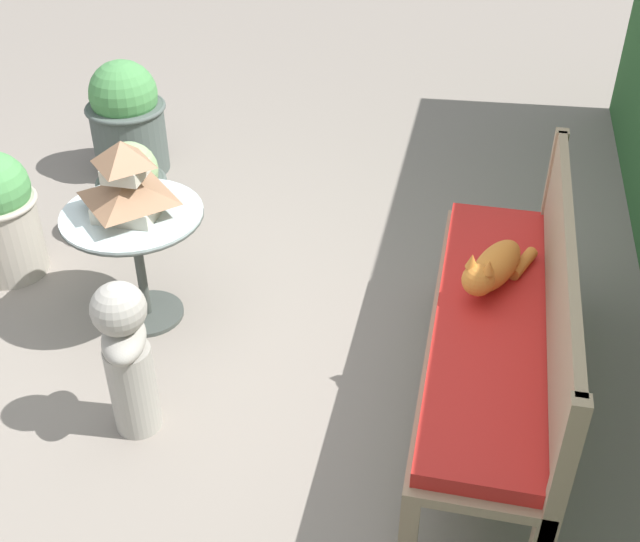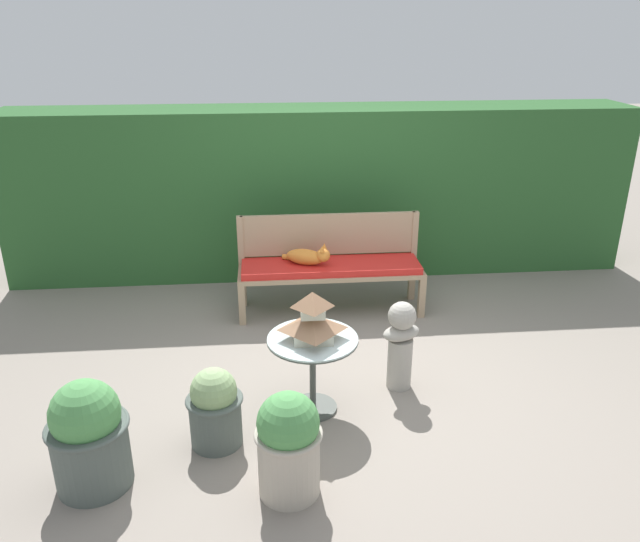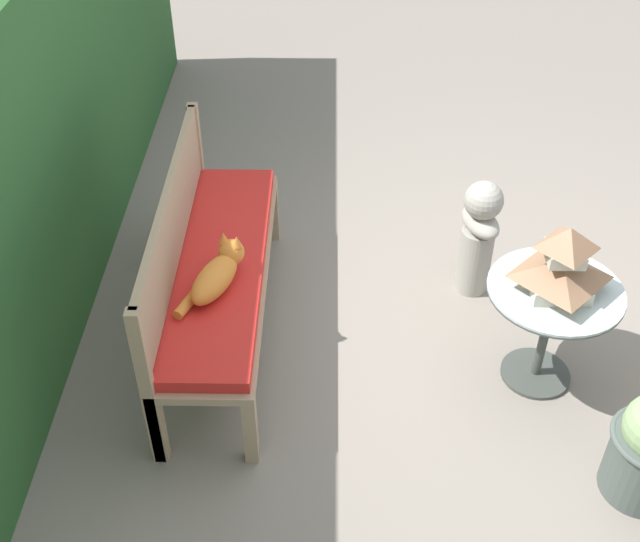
{
  "view_description": "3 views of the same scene",
  "coord_description": "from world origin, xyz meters",
  "views": [
    {
      "loc": [
        2.42,
        1.04,
        2.37
      ],
      "look_at": [
        -0.27,
        0.46,
        0.4
      ],
      "focal_mm": 45.0,
      "sensor_mm": 36.0,
      "label": 1
    },
    {
      "loc": [
        -0.59,
        -4.08,
        2.58
      ],
      "look_at": [
        -0.15,
        0.69,
        0.61
      ],
      "focal_mm": 35.0,
      "sensor_mm": 36.0,
      "label": 2
    },
    {
      "loc": [
        -3.05,
        0.64,
        2.93
      ],
      "look_at": [
        -0.01,
        0.69,
        0.41
      ],
      "focal_mm": 45.0,
      "sensor_mm": 36.0,
      "label": 3
    }
  ],
  "objects": [
    {
      "name": "ground",
      "position": [
        0.0,
        0.0,
        0.0
      ],
      "size": [
        30.0,
        30.0,
        0.0
      ],
      "primitive_type": "plane",
      "color": "gray"
    },
    {
      "name": "garden_bench",
      "position": [
        -0.01,
        1.18,
        0.41
      ],
      "size": [
        1.69,
        0.46,
        0.48
      ],
      "color": "tan",
      "rests_on": "ground"
    },
    {
      "name": "bench_backrest",
      "position": [
        -0.01,
        1.39,
        0.64
      ],
      "size": [
        1.69,
        0.06,
        0.89
      ],
      "color": "tan",
      "rests_on": "ground"
    },
    {
      "name": "cat",
      "position": [
        -0.22,
        1.16,
        0.56
      ],
      "size": [
        0.43,
        0.3,
        0.21
      ],
      "rotation": [
        0.0,
        0.0,
        -0.39
      ],
      "color": "orange",
      "rests_on": "garden_bench"
    },
    {
      "name": "patio_table",
      "position": [
        -0.3,
        -0.38,
        0.44
      ],
      "size": [
        0.62,
        0.62,
        0.57
      ],
      "color": "#424742",
      "rests_on": "ground"
    },
    {
      "name": "pagoda_birdhouse",
      "position": [
        -0.3,
        -0.38,
        0.71
      ],
      "size": [
        0.35,
        0.35,
        0.34
      ],
      "color": "beige",
      "rests_on": "patio_table"
    },
    {
      "name": "garden_bust",
      "position": [
        0.36,
        -0.15,
        0.37
      ],
      "size": [
        0.33,
        0.25,
        0.69
      ],
      "rotation": [
        0.0,
        0.0,
        0.34
      ],
      "color": "#A39E93",
      "rests_on": "ground"
    },
    {
      "name": "potted_plant_path_edge",
      "position": [
        -0.95,
        -0.69,
        0.26
      ],
      "size": [
        0.37,
        0.37,
        0.54
      ],
      "color": "#4C5651",
      "rests_on": "ground"
    },
    {
      "name": "potted_plant_bench_right",
      "position": [
        -1.65,
        -1.02,
        0.34
      ],
      "size": [
        0.48,
        0.48,
        0.69
      ],
      "color": "#4C5651",
      "rests_on": "ground"
    }
  ]
}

